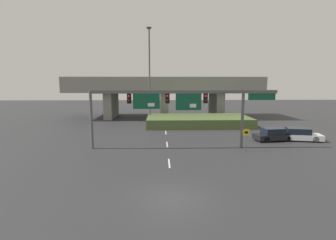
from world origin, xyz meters
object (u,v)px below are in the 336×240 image
at_px(signal_gantry, 179,101).
at_px(parked_sedan_near_right, 274,135).
at_px(speed_limit_sign, 246,137).
at_px(highway_light_pole_near, 149,74).
at_px(parked_sedan_mid_right, 299,135).

relative_size(signal_gantry, parked_sedan_near_right, 3.94).
distance_m(signal_gantry, speed_limit_sign, 7.20).
xyz_separation_m(speed_limit_sign, parked_sedan_near_right, (4.60, 4.41, -0.76)).
relative_size(signal_gantry, speed_limit_sign, 8.36).
xyz_separation_m(highway_light_pole_near, parked_sedan_near_right, (14.26, -12.54, -7.03)).
distance_m(speed_limit_sign, parked_sedan_mid_right, 8.70).
bearing_deg(highway_light_pole_near, parked_sedan_near_right, -41.34).
relative_size(signal_gantry, highway_light_pole_near, 1.24).
distance_m(highway_light_pole_near, parked_sedan_mid_right, 22.33).
bearing_deg(speed_limit_sign, signal_gantry, 167.21).
distance_m(speed_limit_sign, parked_sedan_near_right, 6.42).
relative_size(highway_light_pole_near, parked_sedan_near_right, 3.17).
bearing_deg(parked_sedan_mid_right, speed_limit_sign, -136.83).
distance_m(parked_sedan_near_right, parked_sedan_mid_right, 2.85).
relative_size(speed_limit_sign, highway_light_pole_near, 0.15).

